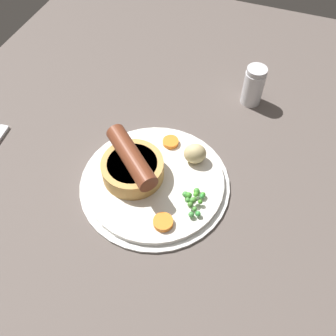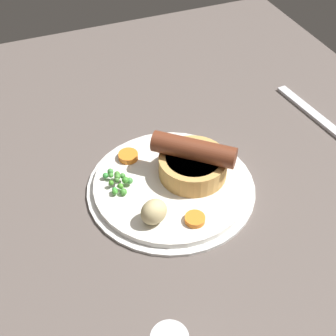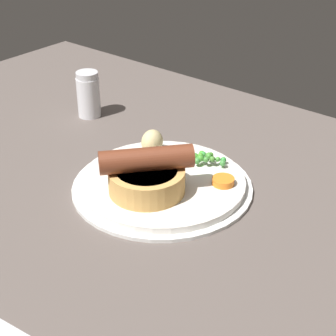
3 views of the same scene
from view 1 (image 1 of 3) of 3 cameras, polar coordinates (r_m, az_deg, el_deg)
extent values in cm
cube|color=#564C47|center=(64.33, -4.93, 0.40)|extent=(110.00, 80.00, 3.00)
cylinder|color=silver|center=(59.84, -2.01, -2.34)|extent=(23.85, 23.85, 0.50)
cylinder|color=silver|center=(59.47, -2.03, -2.10)|extent=(21.94, 21.94, 1.40)
cylinder|color=tan|center=(58.35, -5.39, -0.14)|extent=(9.69, 9.69, 3.12)
cylinder|color=#472614|center=(57.22, -5.49, 0.70)|extent=(7.75, 7.75, 0.30)
cylinder|color=brown|center=(55.93, -5.62, 1.72)|extent=(9.86, 10.79, 2.99)
sphere|color=green|center=(54.92, 4.60, -6.96)|extent=(0.83, 0.83, 0.83)
sphere|color=#438939|center=(55.47, 2.99, -4.91)|extent=(0.80, 0.80, 0.80)
sphere|color=#49983A|center=(55.03, 4.08, -6.24)|extent=(0.71, 0.71, 0.71)
sphere|color=#429027|center=(55.71, 4.95, -5.15)|extent=(0.72, 0.72, 0.72)
sphere|color=green|center=(56.54, 5.19, -4.30)|extent=(0.71, 0.71, 0.71)
sphere|color=green|center=(56.77, 5.34, -4.06)|extent=(0.83, 0.83, 0.83)
sphere|color=#408D3D|center=(56.33, 2.65, -4.02)|extent=(0.92, 0.92, 0.92)
sphere|color=#489A2C|center=(56.41, 4.26, -4.03)|extent=(0.80, 0.80, 0.80)
sphere|color=#3D8F2E|center=(56.00, 3.18, -4.18)|extent=(0.98, 0.98, 0.98)
sphere|color=#459136|center=(55.23, 3.70, -4.94)|extent=(0.77, 0.77, 0.77)
sphere|color=#468231|center=(55.08, 3.41, -5.57)|extent=(0.82, 0.82, 0.82)
sphere|color=#478A32|center=(55.26, 3.85, -4.88)|extent=(0.86, 0.86, 0.86)
sphere|color=#3F883D|center=(54.75, 3.57, -7.10)|extent=(0.88, 0.88, 0.88)
sphere|color=#4E8A3C|center=(55.54, 4.11, -4.80)|extent=(0.74, 0.74, 0.74)
sphere|color=#428E33|center=(57.18, 4.39, -3.53)|extent=(0.99, 0.99, 0.99)
ellipsoid|color=#CCB77F|center=(59.88, 4.13, 2.21)|extent=(3.94, 4.36, 3.49)
cylinder|color=orange|center=(54.34, -0.75, -8.26)|extent=(3.38, 3.38, 0.89)
cylinder|color=orange|center=(63.07, 0.41, 3.97)|extent=(3.80, 3.80, 0.76)
cylinder|color=silver|center=(72.02, 12.83, 11.85)|extent=(3.81, 3.81, 6.67)
cylinder|color=silver|center=(69.62, 13.41, 14.20)|extent=(3.61, 3.61, 1.00)
camera|label=2|loc=(0.74, 35.14, 46.46)|focal=50.00mm
camera|label=3|loc=(0.64, -75.81, 3.67)|focal=60.00mm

